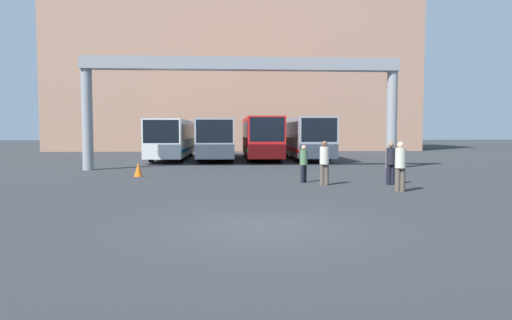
% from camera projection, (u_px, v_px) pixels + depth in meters
% --- Properties ---
extents(ground_plane, '(200.00, 200.00, 0.00)m').
position_uv_depth(ground_plane, '(264.00, 226.00, 10.47)').
color(ground_plane, '#2D3033').
extents(building_backdrop, '(40.94, 12.00, 16.78)m').
position_uv_depth(building_backdrop, '(235.00, 79.00, 54.25)').
color(building_backdrop, tan).
rests_on(building_backdrop, ground).
extents(overhead_gantry, '(17.91, 0.80, 6.31)m').
position_uv_depth(overhead_gantry, '(242.00, 80.00, 25.74)').
color(overhead_gantry, gray).
rests_on(overhead_gantry, ground).
extents(bus_slot_0, '(2.51, 12.22, 3.00)m').
position_uv_depth(bus_slot_0, '(173.00, 137.00, 35.24)').
color(bus_slot_0, silver).
rests_on(bus_slot_0, ground).
extents(bus_slot_1, '(2.60, 12.10, 3.02)m').
position_uv_depth(bus_slot_1, '(217.00, 137.00, 35.38)').
color(bus_slot_1, '#999EA5').
rests_on(bus_slot_1, ground).
extents(bus_slot_2, '(2.51, 11.39, 3.18)m').
position_uv_depth(bus_slot_2, '(261.00, 136.00, 35.23)').
color(bus_slot_2, red).
rests_on(bus_slot_2, ground).
extents(bus_slot_3, '(2.60, 10.97, 3.14)m').
position_uv_depth(bus_slot_3, '(305.00, 136.00, 35.23)').
color(bus_slot_3, '#999EA5').
rests_on(bus_slot_3, ground).
extents(pedestrian_near_right, '(0.33, 0.33, 1.58)m').
position_uv_depth(pedestrian_near_right, '(304.00, 163.00, 19.33)').
color(pedestrian_near_right, black).
rests_on(pedestrian_near_right, ground).
extents(pedestrian_near_center, '(0.38, 0.38, 1.81)m').
position_uv_depth(pedestrian_near_center, '(400.00, 165.00, 16.37)').
color(pedestrian_near_center, brown).
rests_on(pedestrian_near_center, ground).
extents(pedestrian_mid_right, '(0.36, 0.36, 1.73)m').
position_uv_depth(pedestrian_mid_right, '(391.00, 162.00, 18.50)').
color(pedestrian_mid_right, black).
rests_on(pedestrian_mid_right, ground).
extents(pedestrian_mid_left, '(0.37, 0.37, 1.79)m').
position_uv_depth(pedestrian_mid_left, '(324.00, 162.00, 18.34)').
color(pedestrian_mid_left, brown).
rests_on(pedestrian_mid_left, ground).
extents(traffic_cone, '(0.40, 0.40, 0.67)m').
position_uv_depth(traffic_cone, '(138.00, 170.00, 21.90)').
color(traffic_cone, orange).
rests_on(traffic_cone, ground).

